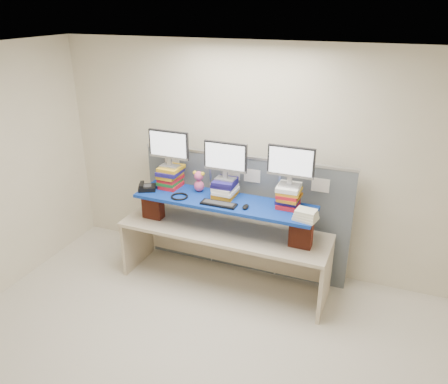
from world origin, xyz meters
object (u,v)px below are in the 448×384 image
at_px(monitor_center, 225,159).
at_px(monitor_right, 291,164).
at_px(blue_board, 224,202).
at_px(desk_phone, 146,187).
at_px(desk, 224,240).
at_px(keyboard, 219,204).
at_px(monitor_left, 169,146).

distance_m(monitor_center, monitor_right, 0.74).
height_order(blue_board, desk_phone, desk_phone).
distance_m(blue_board, monitor_right, 0.89).
bearing_deg(blue_board, desk, 1.08).
height_order(monitor_right, desk_phone, monitor_right).
bearing_deg(blue_board, desk_phone, -175.54).
relative_size(desk, desk_phone, 9.54).
bearing_deg(keyboard, monitor_left, 160.27).
xyz_separation_m(monitor_right, keyboard, (-0.72, -0.24, -0.48)).
xyz_separation_m(monitor_right, desk_phone, (-1.68, -0.16, -0.46)).
bearing_deg(blue_board, monitor_center, 105.01).
bearing_deg(desk_phone, monitor_center, -15.99).
bearing_deg(monitor_center, keyboard, -84.37).
xyz_separation_m(desk, blue_board, (-0.00, 0.00, 0.50)).
bearing_deg(desk_phone, monitor_right, -21.11).
bearing_deg(monitor_left, monitor_center, 0.00).
bearing_deg(monitor_left, desk, -9.03).
distance_m(desk, keyboard, 0.55).
bearing_deg(blue_board, monitor_left, 170.97).
xyz_separation_m(monitor_center, desk_phone, (-0.94, -0.18, -0.42)).
relative_size(monitor_left, keyboard, 1.25).
bearing_deg(monitor_right, monitor_center, 180.00).
height_order(blue_board, monitor_left, monitor_left).
distance_m(monitor_left, monitor_right, 1.46).
height_order(blue_board, monitor_center, monitor_center).
relative_size(blue_board, keyboard, 5.14).
bearing_deg(monitor_right, keyboard, -160.27).
relative_size(desk, monitor_left, 4.90).
bearing_deg(keyboard, desk, 86.87).
height_order(blue_board, keyboard, keyboard).
xyz_separation_m(monitor_left, monitor_right, (1.46, -0.03, -0.01)).
xyz_separation_m(blue_board, monitor_left, (-0.74, 0.13, 0.53)).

